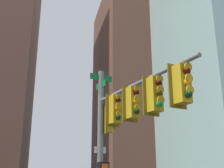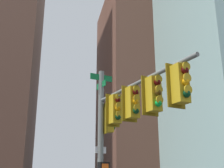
# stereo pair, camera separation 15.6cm
# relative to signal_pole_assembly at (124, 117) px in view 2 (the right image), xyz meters

# --- Properties ---
(signal_pole_assembly) EXTENTS (5.42, 1.97, 6.30)m
(signal_pole_assembly) POSITION_rel_signal_pole_assembly_xyz_m (0.00, 0.00, 0.00)
(signal_pole_assembly) COLOR slate
(signal_pole_assembly) RESTS_ON ground_plane
(building_brick_midblock) EXTENTS (20.22, 14.29, 37.34)m
(building_brick_midblock) POSITION_rel_signal_pole_assembly_xyz_m (43.20, -14.33, 14.48)
(building_brick_midblock) COLOR brown
(building_brick_midblock) RESTS_ON ground_plane
(building_brick_farside) EXTENTS (17.23, 17.74, 43.21)m
(building_brick_farside) POSITION_rel_signal_pole_assembly_xyz_m (42.88, -27.88, 17.42)
(building_brick_farside) COLOR brown
(building_brick_farside) RESTS_ON ground_plane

